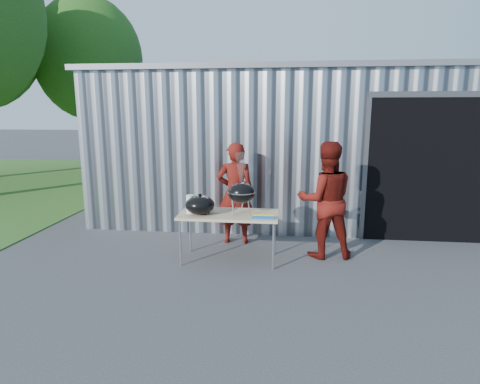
# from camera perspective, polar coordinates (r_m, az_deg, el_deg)

# --- Properties ---
(ground) EXTENTS (80.00, 80.00, 0.00)m
(ground) POSITION_cam_1_polar(r_m,az_deg,el_deg) (5.98, -0.45, -10.97)
(ground) COLOR #3B3B3D
(building) EXTENTS (8.20, 6.20, 3.10)m
(building) POSITION_cam_1_polar(r_m,az_deg,el_deg) (10.10, 7.95, 7.19)
(building) COLOR #B7BCC4
(building) RESTS_ON ground
(tree_far) EXTENTS (3.80, 3.80, 6.30)m
(tree_far) POSITION_cam_1_polar(r_m,az_deg,el_deg) (16.26, -20.66, 17.25)
(tree_far) COLOR #442D19
(tree_far) RESTS_ON ground
(folding_table) EXTENTS (1.50, 0.75, 0.75)m
(folding_table) POSITION_cam_1_polar(r_m,az_deg,el_deg) (6.12, -1.57, -3.40)
(folding_table) COLOR tan
(folding_table) RESTS_ON ground
(kettle_grill) EXTENTS (0.42, 0.42, 0.93)m
(kettle_grill) POSITION_cam_1_polar(r_m,az_deg,el_deg) (5.96, 0.20, 0.77)
(kettle_grill) COLOR black
(kettle_grill) RESTS_ON folding_table
(grill_lid) EXTENTS (0.44, 0.44, 0.32)m
(grill_lid) POSITION_cam_1_polar(r_m,az_deg,el_deg) (6.05, -5.71, -1.83)
(grill_lid) COLOR black
(grill_lid) RESTS_ON folding_table
(paper_towels) EXTENTS (0.12, 0.12, 0.28)m
(paper_towels) POSITION_cam_1_polar(r_m,az_deg,el_deg) (6.14, -7.08, -1.71)
(paper_towels) COLOR white
(paper_towels) RESTS_ON folding_table
(white_tub) EXTENTS (0.20, 0.15, 0.10)m
(white_tub) POSITION_cam_1_polar(r_m,az_deg,el_deg) (6.38, -6.23, -2.00)
(white_tub) COLOR white
(white_tub) RESTS_ON folding_table
(foil_box) EXTENTS (0.32, 0.05, 0.06)m
(foil_box) POSITION_cam_1_polar(r_m,az_deg,el_deg) (5.81, 3.30, -3.51)
(foil_box) COLOR #174B98
(foil_box) RESTS_ON folding_table
(person_cook) EXTENTS (0.67, 0.47, 1.76)m
(person_cook) POSITION_cam_1_polar(r_m,az_deg,el_deg) (6.92, -0.66, -0.18)
(person_cook) COLOR #58110C
(person_cook) RESTS_ON ground
(person_bystander) EXTENTS (0.97, 0.80, 1.83)m
(person_bystander) POSITION_cam_1_polar(r_m,az_deg,el_deg) (6.39, 12.09, -1.14)
(person_bystander) COLOR #58110C
(person_bystander) RESTS_ON ground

